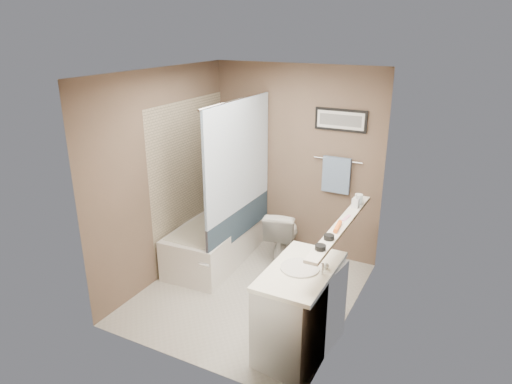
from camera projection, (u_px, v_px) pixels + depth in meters
The scene contains 33 objects.
ground at pixel (250, 292), 5.11m from camera, with size 2.50×2.50×0.00m, color beige.
ceiling at pixel (249, 74), 4.29m from camera, with size 2.20×2.50×0.04m, color white.
wall_back at pixel (295, 162), 5.72m from camera, with size 2.20×0.04×2.40m, color brown.
wall_front at pixel (178, 239), 3.67m from camera, with size 2.20×0.04×2.40m, color brown.
wall_left at pixel (165, 177), 5.16m from camera, with size 0.04×2.50×2.40m, color brown.
wall_right at pixel (352, 210), 4.23m from camera, with size 0.04×2.50×2.40m, color brown.
tile_surround at pixel (191, 181), 5.65m from camera, with size 0.02×1.55×2.00m, color tan.
curtain_rod at pixel (238, 99), 4.99m from camera, with size 0.02×0.02×1.55m, color silver.
curtain_upper at pixel (239, 157), 5.21m from camera, with size 0.03×1.45×1.28m, color white.
curtain_lower at pixel (240, 222), 5.50m from camera, with size 0.03×1.45×0.36m, color #293C4D.
mirror at pixel (352, 172), 3.95m from camera, with size 0.02×1.60×1.00m, color silver.
shelf at pixel (342, 225), 4.16m from camera, with size 0.12×1.60×0.03m, color silver.
towel_bar at pixel (338, 160), 5.44m from camera, with size 0.02×0.02×0.60m, color silver.
towel at pixel (336, 175), 5.48m from camera, with size 0.34×0.05×0.44m, color #9CBEE3.
art_frame at pixel (341, 120), 5.29m from camera, with size 0.62×0.03×0.26m, color black.
art_mat at pixel (340, 120), 5.27m from camera, with size 0.56×0.00×0.20m, color white.
art_image at pixel (340, 120), 5.27m from camera, with size 0.50×0.00×0.13m, color #595959.
door at pixel (237, 277), 3.49m from camera, with size 0.80×0.02×2.00m, color silver.
door_handle at pixel (204, 265), 3.67m from camera, with size 0.02×0.02×0.10m, color silver.
bathtub at pixel (216, 241), 5.76m from camera, with size 0.70×1.50×0.50m, color white.
tub_rim at pixel (215, 223), 5.67m from camera, with size 0.56×1.36×0.02m, color beige.
toilet at pixel (282, 234), 5.74m from camera, with size 0.38×0.67×0.68m, color silver.
vanity at pixel (300, 312), 4.07m from camera, with size 0.50×0.90×0.80m, color white.
countertop at pixel (301, 271), 3.93m from camera, with size 0.54×0.96×0.04m, color white.
sink_basin at pixel (300, 268), 3.93m from camera, with size 0.34×0.34×0.01m, color silver.
faucet_spout at pixel (322, 269), 3.83m from camera, with size 0.02×0.02×0.10m, color silver.
faucet_knob at pixel (326, 266), 3.92m from camera, with size 0.05×0.05×0.05m, color silver.
candle_bowl_near at pixel (320, 247), 3.66m from camera, with size 0.09×0.09×0.04m, color black.
candle_bowl_far at pixel (329, 237), 3.84m from camera, with size 0.09×0.09×0.04m, color black.
hair_brush_front at pixel (338, 226), 4.04m from camera, with size 0.04×0.04×0.22m, color orange.
pink_comb at pixel (346, 218), 4.27m from camera, with size 0.03×0.16×0.01m, color pink.
glass_jar at pixel (359, 199), 4.60m from camera, with size 0.08×0.08×0.10m, color white.
soap_bottle at pixel (356, 200), 4.50m from camera, with size 0.07×0.07×0.15m, color #999999.
Camera 1 is at (2.08, -3.89, 2.82)m, focal length 32.00 mm.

